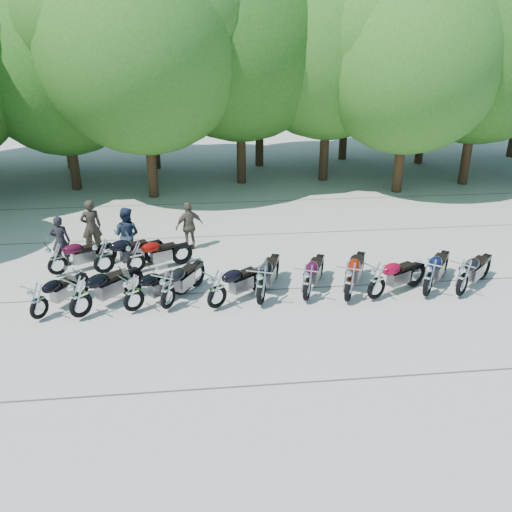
{
  "coord_description": "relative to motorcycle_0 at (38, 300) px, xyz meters",
  "views": [
    {
      "loc": [
        -1.51,
        -12.57,
        7.23
      ],
      "look_at": [
        0.0,
        1.5,
        1.1
      ],
      "focal_mm": 38.0,
      "sensor_mm": 36.0,
      "label": 1
    }
  ],
  "objects": [
    {
      "name": "motorcycle_0",
      "position": [
        0.0,
        0.0,
        0.0
      ],
      "size": [
        1.66,
        2.09,
        1.18
      ],
      "primitive_type": null,
      "rotation": [
        0.0,
        0.0,
        2.57
      ],
      "color": "black",
      "rests_on": "ground"
    },
    {
      "name": "rider_0",
      "position": [
        -0.16,
        3.55,
        0.25
      ],
      "size": [
        0.62,
        0.42,
        1.67
      ],
      "primitive_type": "imported",
      "rotation": [
        0.0,
        0.0,
        3.12
      ],
      "color": "black",
      "rests_on": "ground"
    },
    {
      "name": "motorcycle_4",
      "position": [
        4.65,
        0.06,
        0.06
      ],
      "size": [
        2.23,
        1.94,
        1.29
      ],
      "primitive_type": null,
      "rotation": [
        0.0,
        0.0,
        2.22
      ],
      "color": "black",
      "rests_on": "ground"
    },
    {
      "name": "motorcycle_7",
      "position": [
        8.3,
        0.07,
        0.09
      ],
      "size": [
        1.71,
        2.47,
        1.35
      ],
      "primitive_type": null,
      "rotation": [
        0.0,
        0.0,
        2.69
      ],
      "color": "maroon",
      "rests_on": "ground"
    },
    {
      "name": "motorcycle_2",
      "position": [
        2.43,
        0.13,
        0.03
      ],
      "size": [
        2.15,
        1.87,
        1.24
      ],
      "primitive_type": null,
      "rotation": [
        0.0,
        0.0,
        2.23
      ],
      "color": "black",
      "rests_on": "ground"
    },
    {
      "name": "rider_3",
      "position": [
        0.64,
        4.53,
        0.35
      ],
      "size": [
        0.79,
        0.65,
        1.87
      ],
      "primitive_type": "imported",
      "rotation": [
        0.0,
        0.0,
        3.48
      ],
      "color": "black",
      "rests_on": "ground"
    },
    {
      "name": "motorcycle_5",
      "position": [
        5.86,
        0.15,
        0.08
      ],
      "size": [
        1.49,
        2.47,
        1.34
      ],
      "primitive_type": null,
      "rotation": [
        0.0,
        0.0,
        2.79
      ],
      "color": "black",
      "rests_on": "ground"
    },
    {
      "name": "motorcycle_13",
      "position": [
        2.25,
        2.66,
        0.01
      ],
      "size": [
        2.2,
        1.42,
        1.2
      ],
      "primitive_type": null,
      "rotation": [
        0.0,
        0.0,
        1.97
      ],
      "color": "#7D0904",
      "rests_on": "ground"
    },
    {
      "name": "tree_13",
      "position": [
        12.51,
        17.07,
        5.45
      ],
      "size": [
        8.31,
        8.31,
        10.2
      ],
      "color": "#3A2614",
      "rests_on": "ground"
    },
    {
      "name": "motorcycle_3",
      "position": [
        3.33,
        0.18,
        0.05
      ],
      "size": [
        1.71,
        2.31,
        1.28
      ],
      "primitive_type": null,
      "rotation": [
        0.0,
        0.0,
        2.63
      ],
      "color": "black",
      "rests_on": "ground"
    },
    {
      "name": "tree_11",
      "position": [
        2.06,
        16.02,
        4.91
      ],
      "size": [
        7.56,
        7.56,
        9.28
      ],
      "color": "#3A2614",
      "rests_on": "ground"
    },
    {
      "name": "motorcycle_8",
      "position": [
        9.1,
        0.11,
        0.06
      ],
      "size": [
        2.34,
        1.7,
        1.29
      ],
      "primitive_type": null,
      "rotation": [
        0.0,
        0.0,
        2.07
      ],
      "color": "maroon",
      "rests_on": "ground"
    },
    {
      "name": "tree_7",
      "position": [
        17.02,
        11.38,
        5.8
      ],
      "size": [
        8.79,
        8.79,
        10.79
      ],
      "color": "#3A2614",
      "rests_on": "ground"
    },
    {
      "name": "tree_4",
      "position": [
        6.36,
        12.68,
        6.05
      ],
      "size": [
        9.13,
        9.13,
        11.2
      ],
      "color": "#3A2614",
      "rests_on": "ground"
    },
    {
      "name": "motorcycle_9",
      "position": [
        10.61,
        0.13,
        0.08
      ],
      "size": [
        2.01,
        2.3,
        1.33
      ],
      "primitive_type": null,
      "rotation": [
        0.0,
        0.0,
        2.48
      ],
      "color": "black",
      "rests_on": "ground"
    },
    {
      "name": "motorcycle_6",
      "position": [
        7.16,
        0.24,
        0.04
      ],
      "size": [
        1.53,
        2.3,
        1.25
      ],
      "primitive_type": null,
      "rotation": [
        0.0,
        0.0,
        2.72
      ],
      "color": "#3B0822",
      "rests_on": "ground"
    },
    {
      "name": "rider_1",
      "position": [
        1.9,
        3.64,
        0.34
      ],
      "size": [
        1.09,
        0.97,
        1.85
      ],
      "primitive_type": "imported",
      "rotation": [
        0.0,
        0.0,
        2.79
      ],
      "color": "#1C293B",
      "rests_on": "ground"
    },
    {
      "name": "tree_3",
      "position": [
        2.25,
        10.83,
        5.73
      ],
      "size": [
        8.7,
        8.7,
        10.67
      ],
      "color": "#3A2614",
      "rests_on": "ground"
    },
    {
      "name": "motorcycle_10",
      "position": [
        11.57,
        0.04,
        0.06
      ],
      "size": [
        2.18,
        2.07,
        1.3
      ],
      "primitive_type": null,
      "rotation": [
        0.0,
        0.0,
        2.31
      ],
      "color": "black",
      "rests_on": "ground"
    },
    {
      "name": "motorcycle_12",
      "position": [
        1.28,
        2.66,
        0.07
      ],
      "size": [
        2.39,
        1.68,
        1.31
      ],
      "primitive_type": null,
      "rotation": [
        0.0,
        0.0,
        2.04
      ],
      "color": "black",
      "rests_on": "ground"
    },
    {
      "name": "tree_14",
      "position": [
        16.5,
        15.69,
        5.24
      ],
      "size": [
        8.02,
        8.02,
        9.84
      ],
      "color": "#3A2614",
      "rests_on": "ground"
    },
    {
      "name": "tree_2",
      "position": [
        -1.43,
        12.43,
        4.72
      ],
      "size": [
        7.31,
        7.31,
        8.97
      ],
      "color": "#3A2614",
      "rests_on": "ground"
    },
    {
      "name": "ground",
      "position": [
        5.82,
        -0.41,
        -0.59
      ],
      "size": [
        90.0,
        90.0,
        0.0
      ],
      "primitive_type": "plane",
      "color": "#A9A599",
      "rests_on": "ground"
    },
    {
      "name": "tree_6",
      "position": [
        13.37,
        10.41,
        5.22
      ],
      "size": [
        8.0,
        8.0,
        9.82
      ],
      "color": "#3A2614",
      "rests_on": "ground"
    },
    {
      "name": "tree_5",
      "position": [
        10.43,
        12.8,
        5.98
      ],
      "size": [
        9.04,
        9.04,
        11.1
      ],
      "color": "#3A2614",
      "rests_on": "ground"
    },
    {
      "name": "tree_10",
      "position": [
        -2.47,
        16.56,
        5.07
      ],
      "size": [
        7.78,
        7.78,
        9.55
      ],
      "color": "#3A2614",
      "rests_on": "ground"
    },
    {
      "name": "rider_2",
      "position": [
        3.9,
        4.46,
        0.26
      ],
      "size": [
        1.08,
        0.79,
        1.7
      ],
      "primitive_type": "imported",
      "rotation": [
        0.0,
        0.0,
        3.57
      ],
      "color": "brown",
      "rests_on": "ground"
    },
    {
      "name": "motorcycle_11",
      "position": [
        -0.13,
        2.7,
        0.02
      ],
      "size": [
        2.2,
        1.62,
        1.22
      ],
      "primitive_type": null,
      "rotation": [
        0.0,
        0.0,
        2.08
      ],
      "color": "#3D081B",
      "rests_on": "ground"
    },
    {
      "name": "tree_12",
      "position": [
        7.62,
        16.06,
        5.14
      ],
      "size": [
        7.88,
        7.88,
        9.67
      ],
      "color": "#3A2614",
      "rests_on": "ground"
    },
    {
      "name": "motorcycle_1",
      "position": [
        1.08,
        -0.06,
        0.09
      ],
      "size": [
        2.19,
        2.26,
        1.36
      ],
      "primitive_type": null,
      "rotation": [
        0.0,
        0.0,
        2.39
      ],
      "color": "black",
      "rests_on": "ground"
    }
  ]
}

